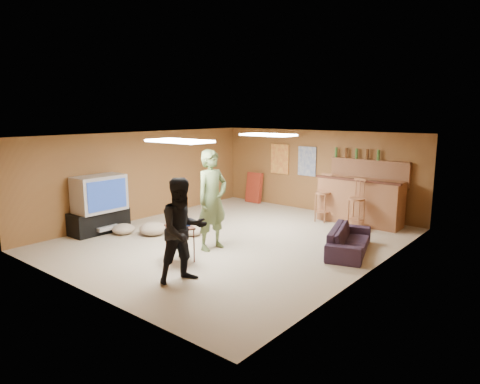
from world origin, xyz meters
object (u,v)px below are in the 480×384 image
Objects in this scene: person_olive at (212,200)px; tray_table at (180,244)px; person_black at (183,230)px; bar_counter at (360,201)px; tv_body at (99,193)px; sofa at (349,240)px.

person_olive reaches higher than tray_table.
bar_counter is at bearing 10.64° from person_black.
person_black reaches higher than bar_counter.
person_olive is 1.15m from tray_table.
tv_body is 0.56× the size of person_olive.
tv_body is 3.59m from person_black.
tray_table is at bearing 121.85° from sofa.
tv_body is 1.63× the size of tray_table.
sofa is 2.49× the size of tray_table.
bar_counter reaches higher than tray_table.
bar_counter is (4.15, 4.45, -0.35)m from tv_body.
sofa is (1.41, 3.02, -0.60)m from person_black.
sofa is (4.92, 2.26, -0.66)m from tv_body.
bar_counter is 1.19× the size of person_black.
tray_table is at bearing 68.53° from person_black.
person_olive reaches higher than person_black.
sofa is at bearing -70.59° from bar_counter.
bar_counter is 1.01× the size of person_olive.
person_olive reaches higher than sofa.
tray_table is (2.81, -0.19, -0.56)m from tv_body.
tv_body is 0.65× the size of person_black.
bar_counter is 3.99m from person_olive.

